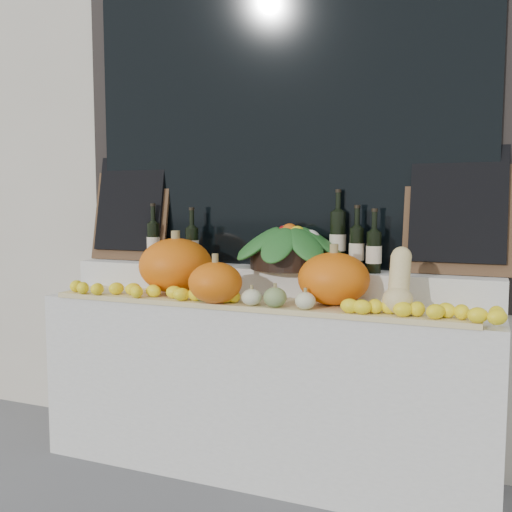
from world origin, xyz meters
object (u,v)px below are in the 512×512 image
(pumpkin_right, at_px, (334,279))
(wine_bottle_tall, at_px, (338,240))
(produce_bowl, at_px, (290,246))
(pumpkin_left, at_px, (176,265))
(butternut_squash, at_px, (399,284))

(pumpkin_right, bearing_deg, wine_bottle_tall, 100.35)
(wine_bottle_tall, bearing_deg, pumpkin_right, -79.65)
(pumpkin_right, xyz_separation_m, produce_bowl, (-0.29, 0.22, 0.13))
(pumpkin_left, relative_size, produce_bowl, 0.62)
(pumpkin_right, distance_m, wine_bottle_tall, 0.32)
(butternut_squash, xyz_separation_m, produce_bowl, (-0.60, 0.29, 0.13))
(pumpkin_left, height_order, butternut_squash, pumpkin_left)
(butternut_squash, relative_size, wine_bottle_tall, 0.69)
(pumpkin_left, distance_m, pumpkin_right, 0.87)
(wine_bottle_tall, bearing_deg, butternut_squash, -44.35)
(pumpkin_left, xyz_separation_m, pumpkin_right, (0.87, -0.04, -0.02))
(pumpkin_right, bearing_deg, butternut_squash, -14.00)
(butternut_squash, relative_size, produce_bowl, 0.45)
(pumpkin_left, distance_m, produce_bowl, 0.61)
(pumpkin_left, bearing_deg, wine_bottle_tall, 16.00)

